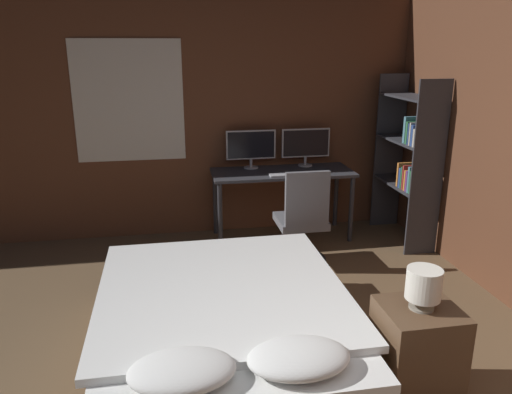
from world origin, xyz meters
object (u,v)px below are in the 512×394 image
at_px(monitor_left, 251,146).
at_px(computer_mouse, 312,173).
at_px(nightstand, 416,352).
at_px(monitor_right, 306,144).
at_px(bedside_lamp, 424,285).
at_px(keyboard, 287,175).
at_px(desk, 282,180).
at_px(bookshelf, 412,155).
at_px(bed, 225,328).
at_px(office_chair, 302,227).

xyz_separation_m(monitor_left, computer_mouse, (0.58, -0.39, -0.22)).
bearing_deg(nightstand, monitor_right, 87.89).
xyz_separation_m(bedside_lamp, keyboard, (-0.20, 2.50, 0.02)).
distance_m(desk, bookshelf, 1.38).
relative_size(bedside_lamp, desk, 0.16).
xyz_separation_m(monitor_left, bookshelf, (1.60, -0.57, -0.04)).
height_order(monitor_right, keyboard, monitor_right).
relative_size(bed, keyboard, 5.73).
distance_m(bed, monitor_left, 2.53).
height_order(keyboard, bookshelf, bookshelf).
xyz_separation_m(bed, keyboard, (0.89, 1.95, 0.52)).
bearing_deg(office_chair, bookshelf, 16.31).
bearing_deg(monitor_right, computer_mouse, -95.62).
height_order(bedside_lamp, keyboard, bedside_lamp).
relative_size(desk, monitor_left, 2.80).
bearing_deg(computer_mouse, bed, -120.76).
bearing_deg(keyboard, monitor_right, 51.97).
distance_m(monitor_left, keyboard, 0.55).
xyz_separation_m(nightstand, monitor_right, (0.11, 2.90, 0.70)).
height_order(bedside_lamp, computer_mouse, bedside_lamp).
height_order(computer_mouse, bookshelf, bookshelf).
distance_m(bedside_lamp, keyboard, 2.51).
xyz_separation_m(bedside_lamp, desk, (-0.20, 2.70, -0.08)).
xyz_separation_m(desk, computer_mouse, (0.27, -0.20, 0.11)).
relative_size(computer_mouse, bookshelf, 0.04).
bearing_deg(desk, bed, -112.54).
bearing_deg(desk, nightstand, -85.73).
relative_size(monitor_left, office_chair, 0.56).
bearing_deg(monitor_left, monitor_right, 0.00).
relative_size(bedside_lamp, office_chair, 0.26).
bearing_deg(monitor_left, bookshelf, -19.53).
relative_size(keyboard, computer_mouse, 5.13).
bearing_deg(bedside_lamp, monitor_left, 99.98).
xyz_separation_m(nightstand, monitor_left, (-0.51, 2.90, 0.70)).
bearing_deg(office_chair, bedside_lamp, -84.90).
relative_size(desk, monitor_right, 2.80).
distance_m(monitor_left, office_chair, 1.17).
xyz_separation_m(bed, nightstand, (1.09, -0.56, 0.05)).
xyz_separation_m(monitor_left, monitor_right, (0.62, 0.00, 0.00)).
relative_size(nightstand, desk, 0.39).
bearing_deg(computer_mouse, office_chair, -114.04).
xyz_separation_m(bedside_lamp, monitor_left, (-0.51, 2.90, 0.26)).
xyz_separation_m(bedside_lamp, bookshelf, (1.09, 2.33, 0.22)).
distance_m(office_chair, bookshelf, 1.44).
bearing_deg(bed, office_chair, 56.86).
bearing_deg(computer_mouse, monitor_right, 84.38).
xyz_separation_m(desk, office_chair, (0.03, -0.74, -0.28)).
distance_m(monitor_left, bookshelf, 1.70).
bearing_deg(desk, monitor_left, 147.18).
height_order(nightstand, bedside_lamp, bedside_lamp).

